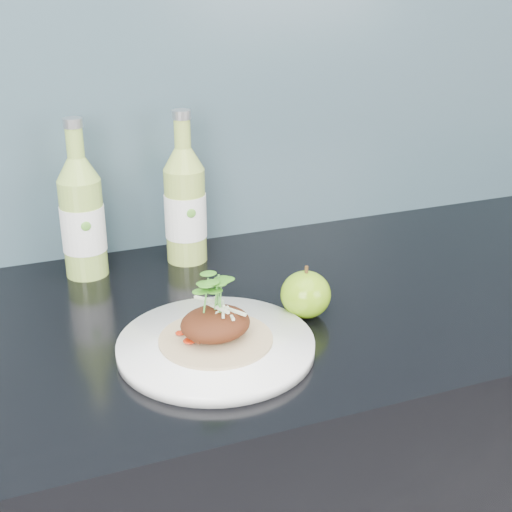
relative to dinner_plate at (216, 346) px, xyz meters
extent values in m
cube|color=#6A93A6|center=(0.02, 0.40, 0.34)|extent=(4.00, 0.02, 0.70)
cylinder|color=white|center=(0.00, 0.00, 0.00)|extent=(0.30, 0.30, 0.02)
cylinder|color=#A1855C|center=(0.00, 0.00, 0.01)|extent=(0.15, 0.15, 0.00)
ellipsoid|color=#54240F|center=(0.00, 0.00, 0.03)|extent=(0.09, 0.08, 0.04)
ellipsoid|color=#4F8C0F|center=(0.15, 0.05, 0.03)|extent=(0.09, 0.09, 0.07)
cylinder|color=#472D14|center=(0.15, 0.05, 0.06)|extent=(0.01, 0.00, 0.01)
cylinder|color=#93B64C|center=(-0.12, 0.31, 0.07)|extent=(0.08, 0.08, 0.16)
cone|color=#93B64C|center=(-0.12, 0.31, 0.17)|extent=(0.07, 0.07, 0.04)
cylinder|color=#93B64C|center=(-0.12, 0.31, 0.21)|extent=(0.03, 0.03, 0.05)
cylinder|color=silver|center=(-0.12, 0.31, 0.24)|extent=(0.03, 0.03, 0.01)
cylinder|color=white|center=(-0.12, 0.31, 0.07)|extent=(0.08, 0.08, 0.07)
ellipsoid|color=#59A533|center=(-0.12, 0.28, 0.09)|extent=(0.02, 0.00, 0.02)
cylinder|color=#9AB64B|center=(0.05, 0.31, 0.07)|extent=(0.08, 0.08, 0.16)
cone|color=#9AB64B|center=(0.05, 0.31, 0.17)|extent=(0.07, 0.07, 0.04)
cylinder|color=#9AB64B|center=(0.05, 0.31, 0.21)|extent=(0.03, 0.03, 0.05)
cylinder|color=silver|center=(0.05, 0.31, 0.24)|extent=(0.03, 0.03, 0.01)
cylinder|color=white|center=(0.05, 0.31, 0.07)|extent=(0.08, 0.08, 0.07)
ellipsoid|color=#59A533|center=(0.05, 0.27, 0.09)|extent=(0.02, 0.00, 0.02)
camera|label=1|loc=(-0.25, -0.78, 0.47)|focal=50.00mm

